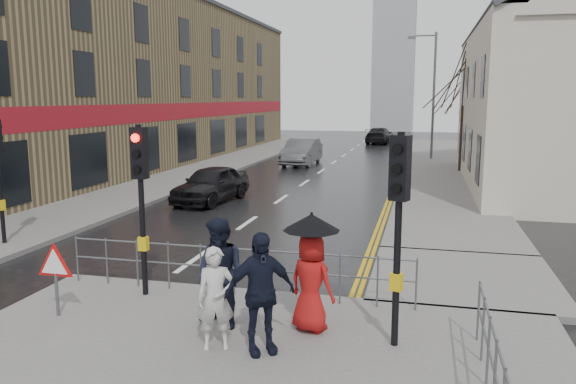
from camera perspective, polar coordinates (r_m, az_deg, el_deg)
The scene contains 21 objects.
ground at distance 11.81m, azimuth -15.57°, elevation -10.84°, with size 120.00×120.00×0.00m, color black.
left_pavement at distance 34.99m, azimuth -6.55°, elevation 2.96°, with size 4.00×44.00×0.14m, color #605E5B.
right_pavement at distance 34.85m, azimuth 15.18°, elevation 2.66°, with size 4.00×40.00×0.14m, color #605E5B.
pavement_bridge_right at distance 13.26m, azimuth 17.35°, elevation -8.34°, with size 4.00×4.20×0.14m, color #605E5B.
building_left_terrace at distance 36.17m, azimuth -15.62°, elevation 10.71°, with size 8.00×42.00×10.00m, color olive.
church_tower at distance 71.90m, azimuth 10.72°, elevation 13.33°, with size 5.00×5.00×18.00m, color #96999E.
traffic_signal_near_left at distance 11.28m, azimuth -14.75°, elevation 1.16°, with size 0.28×0.27×3.40m.
traffic_signal_near_right at distance 8.76m, azimuth 11.20°, elevation -1.05°, with size 0.34×0.33×3.40m.
guard_railing_front at distance 11.28m, azimuth -5.52°, elevation -6.89°, with size 7.14×0.04×1.00m.
guard_railing_side at distance 7.63m, azimuth 20.35°, elevation -15.86°, with size 0.04×4.54×1.00m.
warning_sign at distance 10.95m, azimuth -22.60°, elevation -7.11°, with size 0.80×0.07×1.35m.
street_lamp at distance 37.62m, azimuth 14.34°, elevation 10.26°, with size 1.83×0.25×8.00m.
tree_near at distance 31.69m, azimuth 17.55°, elevation 11.08°, with size 2.40×2.40×6.58m.
tree_far at distance 39.69m, azimuth 17.49°, elevation 9.65°, with size 2.40×2.40×5.64m.
pedestrian_a at distance 8.95m, azimuth -7.34°, elevation -10.69°, with size 0.60×0.39×1.64m, color #BCBCB7.
pedestrian_b at distance 9.72m, azimuth -6.85°, elevation -8.22°, with size 0.92×0.72×1.90m, color black.
pedestrian_with_umbrella at distance 9.46m, azimuth 2.37°, elevation -7.63°, with size 0.96×0.96×2.02m.
pedestrian_d at distance 8.72m, azimuth -2.88°, elevation -10.20°, with size 1.12×0.47×1.91m, color black.
car_parked at distance 22.18m, azimuth -7.83°, elevation 0.81°, with size 1.67×4.16×1.42m, color black.
car_mid at distance 34.39m, azimuth 1.38°, elevation 4.10°, with size 1.67×4.77×1.57m, color #4A4C4F.
car_far at distance 51.19m, azimuth 9.30°, elevation 5.68°, with size 2.00×4.93×1.43m, color black.
Camera 1 is at (5.54, -9.61, 4.04)m, focal length 35.00 mm.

